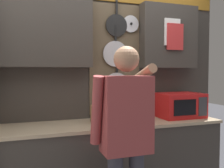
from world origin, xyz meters
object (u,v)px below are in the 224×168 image
object	(u,v)px
microwave	(179,105)
utensil_crock	(131,113)
knife_block	(97,114)
person	(126,131)

from	to	relation	value
microwave	utensil_crock	size ratio (longest dim) A/B	1.43
knife_block	microwave	bearing A→B (deg)	-0.04
microwave	utensil_crock	distance (m)	0.59
utensil_crock	person	bearing A→B (deg)	-116.83
microwave	knife_block	world-z (taller)	microwave
knife_block	person	world-z (taller)	person
knife_block	utensil_crock	xyz separation A→B (m)	(0.37, 0.00, -0.01)
knife_block	utensil_crock	world-z (taller)	utensil_crock
person	knife_block	bearing A→B (deg)	95.83
utensil_crock	person	size ratio (longest dim) A/B	0.21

